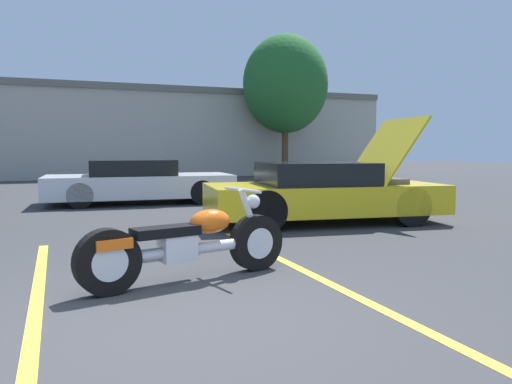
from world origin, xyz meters
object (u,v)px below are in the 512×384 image
tree_background (285,84)px  motorcycle (188,245)px  parked_car_right_row (139,182)px  show_car_hood_open (325,192)px

tree_background → motorcycle: tree_background is taller
motorcycle → parked_car_right_row: (0.68, 7.89, 0.15)m
tree_background → show_car_hood_open: (-5.87, -14.29, -3.97)m
tree_background → parked_car_right_row: (-8.62, -9.56, -4.00)m
tree_background → show_car_hood_open: 15.95m
tree_background → motorcycle: 20.21m
tree_background → show_car_hood_open: bearing=-112.3°
tree_background → show_car_hood_open: size_ratio=1.52×
parked_car_right_row → show_car_hood_open: bearing=-55.5°
motorcycle → parked_car_right_row: 7.92m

